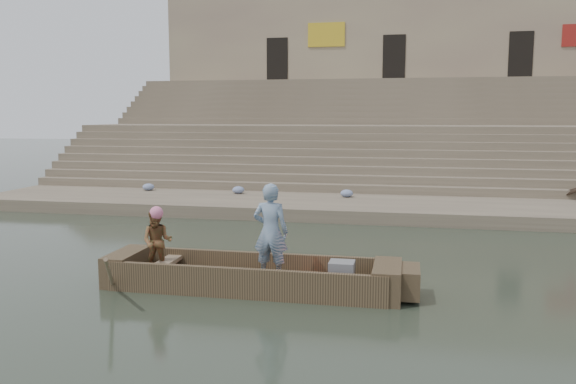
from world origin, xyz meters
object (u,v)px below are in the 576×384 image
(rowing_man, at_px, (157,242))
(television, at_px, (341,272))
(main_rowboat, at_px, (251,283))
(standing_man, at_px, (271,232))

(rowing_man, distance_m, television, 3.61)
(main_rowboat, height_order, television, television)
(main_rowboat, bearing_deg, standing_man, -5.63)
(standing_man, xyz_separation_m, rowing_man, (-2.26, -0.00, -0.29))
(standing_man, bearing_deg, rowing_man, 3.29)
(standing_man, bearing_deg, main_rowboat, -2.40)
(main_rowboat, bearing_deg, rowing_man, -178.73)
(television, bearing_deg, standing_man, -178.31)
(main_rowboat, height_order, standing_man, standing_man)
(main_rowboat, relative_size, television, 10.87)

